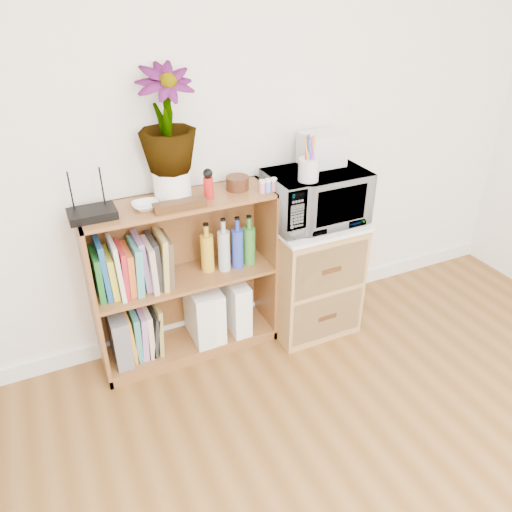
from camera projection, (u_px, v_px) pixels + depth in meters
skirting_board at (236, 313)px, 3.18m from camera, size 4.00×0.02×0.10m
bookshelf at (185, 280)px, 2.73m from camera, size 1.00×0.30×0.95m
wicker_unit at (309, 275)px, 3.01m from camera, size 0.50×0.45×0.70m
microwave at (315, 197)px, 2.74m from camera, size 0.53×0.36×0.29m
pen_cup at (309, 170)px, 2.53m from camera, size 0.11×0.11×0.12m
small_appliance at (322, 149)px, 2.72m from camera, size 0.22×0.18×0.17m
router at (92, 214)px, 2.31m from camera, size 0.22×0.15×0.04m
white_bowl at (146, 206)px, 2.39m from camera, size 0.13×0.13×0.03m
plant_pot at (172, 185)px, 2.46m from camera, size 0.18×0.18×0.15m
potted_plant at (166, 120)px, 2.30m from camera, size 0.27×0.27×0.49m
trinket_box at (180, 205)px, 2.39m from camera, size 0.26×0.06×0.04m
kokeshi_doll at (209, 188)px, 2.48m from camera, size 0.05×0.05×0.11m
wooden_bowl at (237, 183)px, 2.60m from camera, size 0.12×0.12×0.07m
paint_jars at (268, 187)px, 2.57m from camera, size 0.11×0.04×0.05m
file_box at (119, 336)px, 2.71m from camera, size 0.09×0.24×0.30m
magazine_holder_left at (199, 313)px, 2.86m from camera, size 0.11×0.27×0.34m
magazine_holder_mid at (210, 311)px, 2.89m from camera, size 0.10×0.26×0.32m
magazine_holder_right at (235, 304)px, 2.95m from camera, size 0.10×0.26×0.33m
cookbooks at (133, 266)px, 2.55m from camera, size 0.39×0.20×0.31m
liquor_bottles at (228, 244)px, 2.74m from camera, size 0.31×0.07×0.30m
lower_books at (143, 331)px, 2.77m from camera, size 0.20×0.19×0.30m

